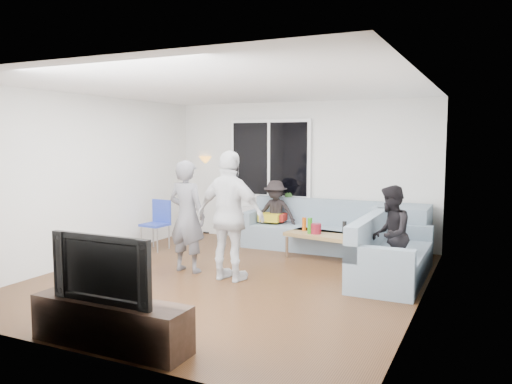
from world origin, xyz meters
The scene contains 30 objects.
floor centered at (0.00, 0.00, -0.02)m, with size 5.00×5.50×0.04m, color #56351C.
ceiling centered at (0.00, 0.00, 2.62)m, with size 5.00×5.50×0.04m, color white.
wall_back centered at (0.00, 2.77, 1.30)m, with size 5.00×0.04×2.60m, color silver.
wall_front centered at (0.00, -2.77, 1.30)m, with size 5.00×0.04×2.60m, color silver.
wall_left centered at (-2.52, 0.00, 1.30)m, with size 0.04×5.50×2.60m, color silver.
wall_right centered at (2.52, 0.00, 1.30)m, with size 0.04×5.50×2.60m, color silver.
window_frame centered at (-0.60, 2.69, 1.55)m, with size 1.62×0.06×1.47m, color white.
window_glass centered at (-0.60, 2.65, 1.55)m, with size 1.50×0.02×1.35m, color black.
window_mullion centered at (-0.60, 2.64, 1.55)m, with size 0.05×0.03×1.35m, color white.
radiator centered at (-0.60, 2.65, 0.31)m, with size 1.30×0.12×0.62m, color silver.
potted_plant centered at (-0.21, 2.62, 0.78)m, with size 0.18×0.14×0.32m, color #335E25.
vase centered at (-0.76, 2.62, 0.70)m, with size 0.16×0.16×0.17m, color white.
sofa_back_section centered at (0.35, 2.27, 0.42)m, with size 2.30×0.85×0.85m, color gray, non-canonical shape.
sofa_right_section centered at (2.02, 0.93, 0.42)m, with size 0.85×2.00×0.85m, color gray, non-canonical shape.
sofa_corner centered at (1.92, 2.27, 0.42)m, with size 0.85×0.85×0.85m, color gray.
cushion_yellow centered at (-0.39, 2.25, 0.51)m, with size 0.38×0.32×0.14m, color gold.
cushion_red centered at (-0.32, 2.33, 0.51)m, with size 0.36×0.30×0.13m, color maroon.
coffee_table centered at (0.73, 1.74, 0.20)m, with size 1.10×0.60×0.40m, color olive.
pitcher centered at (0.68, 1.64, 0.49)m, with size 0.17×0.17×0.17m, color maroon.
side_chair centered at (-2.05, 1.04, 0.43)m, with size 0.40×0.40×0.86m, color #263BA7, non-canonical shape.
floor_lamp centered at (-2.05, 2.82, 0.78)m, with size 0.32×0.32×1.56m, color orange, non-canonical shape.
player_left centered at (-0.75, 0.06, 0.81)m, with size 0.59×0.39×1.62m, color #555459.
player_right centered at (0.04, -0.08, 0.88)m, with size 1.04×0.43×1.77m, color silver.
spectator_right centered at (2.02, 0.70, 0.66)m, with size 0.64×0.50×1.31m, color black.
spectator_back centered at (-0.32, 2.30, 0.59)m, with size 0.76×0.44×1.18m, color black.
tv_console centered at (0.08, -2.50, 0.22)m, with size 1.60×0.40×0.44m, color #311F18.
television centered at (0.08, -2.50, 0.75)m, with size 1.09×0.14×0.63m, color black.
bottle_e centered at (1.08, 1.85, 0.50)m, with size 0.07×0.07×0.20m, color black.
bottle_b centered at (0.58, 1.62, 0.53)m, with size 0.08×0.08×0.26m, color #2A8518.
bottle_a centered at (0.41, 1.83, 0.51)m, with size 0.07×0.07×0.22m, color #C5500B.
Camera 1 is at (3.23, -6.01, 1.92)m, focal length 35.44 mm.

